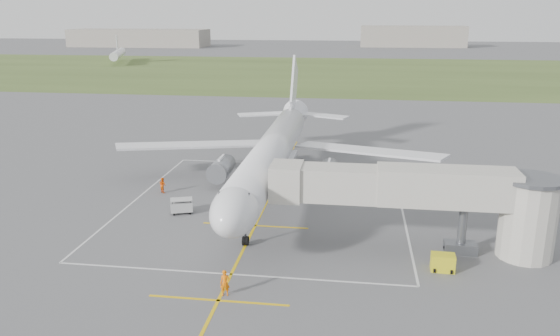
# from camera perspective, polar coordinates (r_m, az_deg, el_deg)

# --- Properties ---
(ground) EXTENTS (700.00, 700.00, 0.00)m
(ground) POSITION_cam_1_polar(r_m,az_deg,el_deg) (60.76, -0.89, -2.55)
(ground) COLOR #59595B
(ground) RESTS_ON ground
(grass_strip) EXTENTS (700.00, 120.00, 0.02)m
(grass_strip) POSITION_cam_1_polar(r_m,az_deg,el_deg) (188.14, 5.34, 9.96)
(grass_strip) COLOR #435625
(grass_strip) RESTS_ON ground
(apron_markings) EXTENTS (28.20, 60.00, 0.01)m
(apron_markings) POSITION_cam_1_polar(r_m,az_deg,el_deg) (55.35, -1.82, -4.43)
(apron_markings) COLOR #E3B60D
(apron_markings) RESTS_ON ground
(airliner) EXTENTS (38.93, 46.75, 13.52)m
(airliner) POSITION_cam_1_polar(r_m,az_deg,el_deg) (60.24, -0.79, 1.64)
(airliner) COLOR silver
(airliner) RESTS_ON ground
(jet_bridge) EXTENTS (23.40, 5.00, 7.20)m
(jet_bridge) POSITION_cam_1_polar(r_m,az_deg,el_deg) (46.28, 16.00, -2.98)
(jet_bridge) COLOR #ADA99C
(jet_bridge) RESTS_ON ground
(gpu_unit) EXTENTS (1.85, 1.36, 1.35)m
(gpu_unit) POSITION_cam_1_polar(r_m,az_deg,el_deg) (44.52, 16.65, -9.46)
(gpu_unit) COLOR yellow
(gpu_unit) RESTS_ON ground
(baggage_cart) EXTENTS (2.45, 1.91, 1.49)m
(baggage_cart) POSITION_cam_1_polar(r_m,az_deg,el_deg) (55.15, -10.25, -3.93)
(baggage_cart) COLOR #B4B4B4
(baggage_cart) RESTS_ON ground
(ramp_worker_nose) EXTENTS (0.76, 0.57, 1.90)m
(ramp_worker_nose) POSITION_cam_1_polar(r_m,az_deg,el_deg) (39.35, -5.77, -11.87)
(ramp_worker_nose) COLOR orange
(ramp_worker_nose) RESTS_ON ground
(ramp_worker_wing) EXTENTS (1.06, 1.03, 1.71)m
(ramp_worker_wing) POSITION_cam_1_polar(r_m,az_deg,el_deg) (61.84, -12.15, -1.75)
(ramp_worker_wing) COLOR #E95407
(ramp_worker_wing) RESTS_ON ground
(distant_hangars) EXTENTS (345.00, 49.00, 12.00)m
(distant_hangars) POSITION_cam_1_polar(r_m,az_deg,el_deg) (323.42, 3.67, 13.37)
(distant_hangars) COLOR gray
(distant_hangars) RESTS_ON ground
(distant_aircraft) EXTENTS (217.04, 61.73, 8.85)m
(distant_aircraft) POSITION_cam_1_polar(r_m,az_deg,el_deg) (229.62, 8.88, 11.80)
(distant_aircraft) COLOR silver
(distant_aircraft) RESTS_ON ground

